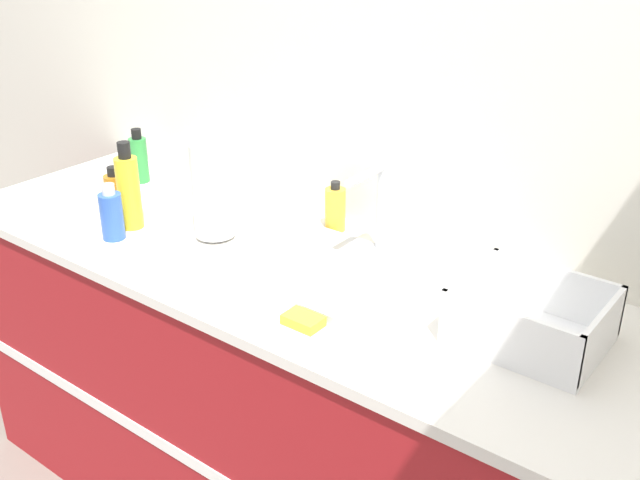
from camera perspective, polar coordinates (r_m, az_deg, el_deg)
The scene contains 11 objects.
wall_back at distance 2.09m, azimuth 6.32°, elevation 9.98°, with size 4.81×0.06×2.60m.
counter_cabinet at distance 2.20m, azimuth 0.09°, elevation -13.52°, with size 2.43×0.69×0.94m.
sink at distance 1.92m, azimuth 1.82°, elevation -2.40°, with size 0.49×0.39×0.27m.
paper_towel_roll at distance 2.11m, azimuth -8.19°, elevation 3.72°, with size 0.12×0.12×0.28m.
dish_rack at distance 1.71m, azimuth 15.75°, elevation -6.04°, with size 0.31×0.26×0.13m.
bottle_yellow at distance 2.24m, azimuth -14.37°, elevation 3.68°, with size 0.07×0.07×0.26m.
bottle_blue at distance 2.19m, azimuth -15.60°, elevation 1.86°, with size 0.06×0.06×0.16m.
bottle_green at distance 2.61m, azimuth -13.63°, elevation 6.05°, with size 0.06×0.06×0.18m.
bottle_amber at distance 2.35m, azimuth -15.32°, elevation 3.40°, with size 0.06×0.06×0.16m.
soap_dispenser at distance 2.17m, azimuth 1.17°, elevation 2.40°, with size 0.06×0.06×0.15m.
sponge at distance 1.72m, azimuth -1.29°, elevation -6.14°, with size 0.09×0.06×0.02m.
Camera 1 is at (1.04, -1.02, 1.85)m, focal length 42.00 mm.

